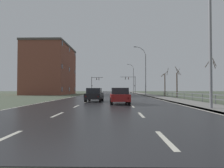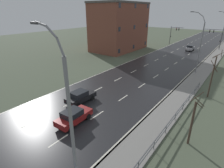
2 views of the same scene
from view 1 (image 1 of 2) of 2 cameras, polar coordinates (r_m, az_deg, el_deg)
The scene contains 16 objects.
ground_plane at distance 51.73m, azimuth 0.04°, elevation -3.12°, with size 160.00×160.00×0.12m.
road_asphalt_strip at distance 63.72m, azimuth 0.23°, elevation -2.74°, with size 14.00×120.00×0.03m.
sidewalk_right at distance 64.15m, azimuth 7.79°, elevation -2.68°, with size 3.00×120.00×0.12m.
guardrail at distance 23.81m, azimuth 23.12°, elevation -3.13°, with size 0.07×29.95×1.00m.
street_lamp_foreground at distance 15.97m, azimuth 25.88°, elevation 12.49°, with size 2.29×0.24×10.71m.
street_lamp_midground at distance 45.07m, azimuth 9.37°, elevation 3.54°, with size 2.72×0.24×11.00m.
street_lamp_distant at distance 75.18m, azimuth 6.04°, elevation 1.52°, with size 2.45×0.24×10.87m.
traffic_signal_right at distance 71.72m, azimuth 5.57°, elevation 0.74°, with size 5.42×0.36×6.04m.
traffic_signal_left at distance 73.10m, azimuth -5.08°, elevation 0.58°, with size 4.23×0.36×5.93m.
car_far_right at distance 65.26m, azimuth 1.20°, elevation -2.01°, with size 1.96×4.16×1.57m.
car_mid_centre at distance 19.37m, azimuth 2.17°, elevation -3.37°, with size 1.98×4.18×1.57m.
car_distant at distance 23.19m, azimuth -5.04°, elevation -3.05°, with size 1.93×4.15×1.57m.
brick_building at distance 56.87m, azimuth -17.05°, elevation 3.88°, with size 10.25×17.41×13.31m.
bare_tree_near at distance 25.87m, azimuth 26.42°, elevation 0.66°, with size 1.19×1.25×5.08m.
bare_tree_mid at distance 36.22m, azimuth 18.12°, elevation 0.09°, with size 1.07×1.08×5.32m.
bare_tree_far at distance 41.90m, azimuth 14.92°, elevation 0.07°, with size 1.41×1.34×5.73m.
Camera 1 is at (0.92, -3.70, 1.46)m, focal length 31.94 mm.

